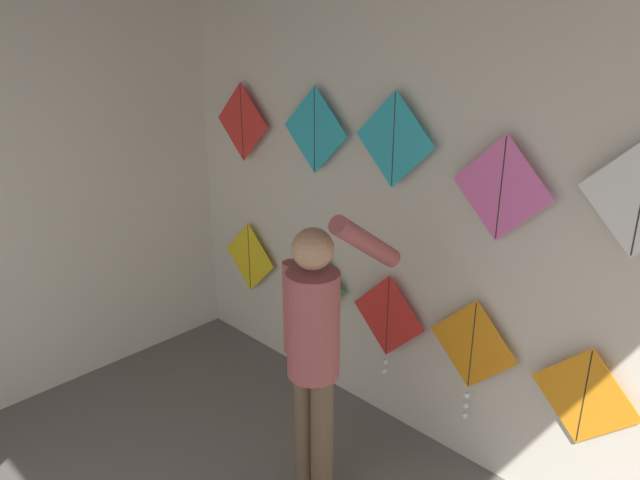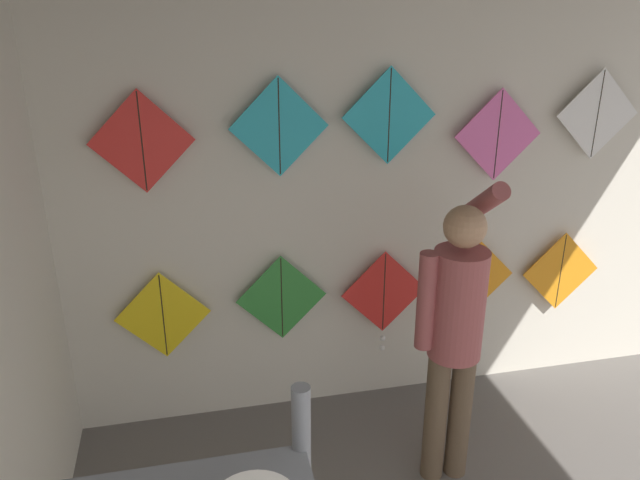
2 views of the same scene
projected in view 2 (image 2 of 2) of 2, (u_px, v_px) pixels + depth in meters
The scene contains 12 objects.
back_panel at pixel (384, 189), 3.71m from camera, with size 4.59×0.06×2.80m, color beige.
shopkeeper at pixel (455, 323), 3.14m from camera, with size 0.42×0.57×1.67m.
kite_0 at pixel (163, 316), 3.60m from camera, with size 0.55×0.01×0.55m.
kite_1 at pixel (282, 298), 3.73m from camera, with size 0.55×0.01×0.55m.
kite_2 at pixel (384, 296), 3.88m from camera, with size 0.55×0.04×0.68m.
kite_3 at pixel (472, 282), 3.98m from camera, with size 0.55×0.04×0.75m.
kite_4 at pixel (560, 272), 4.10m from camera, with size 0.55×0.01×0.55m.
kite_5 at pixel (142, 142), 3.22m from camera, with size 0.55×0.01×0.55m.
kite_6 at pixel (279, 127), 3.35m from camera, with size 0.55×0.01×0.55m.
kite_7 at pixel (389, 116), 3.46m from camera, with size 0.55×0.01×0.55m.
kite_8 at pixel (498, 135), 3.65m from camera, with size 0.55×0.01×0.55m.
kite_9 at pixel (597, 114), 3.74m from camera, with size 0.55×0.01×0.55m.
Camera 2 is at (-1.15, 0.70, 2.49)m, focal length 35.00 mm.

